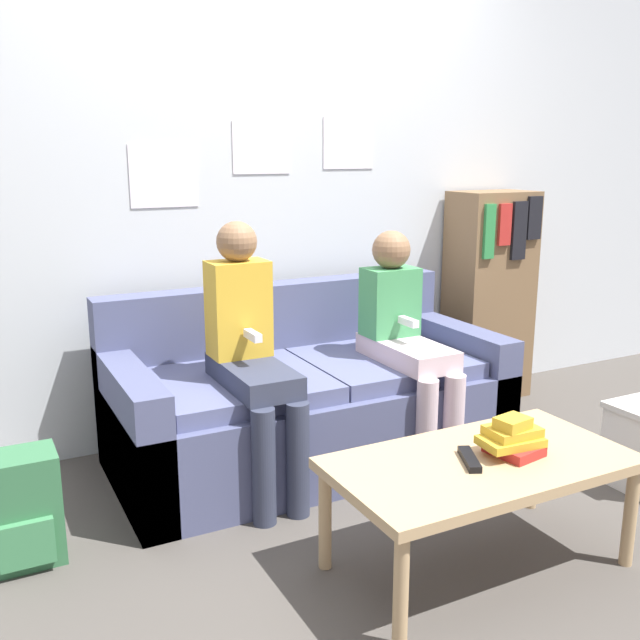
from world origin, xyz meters
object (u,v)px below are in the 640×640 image
Objects in this scene: person_left at (250,348)px; tv_remote at (469,459)px; bookshelf at (489,295)px; person_right at (405,335)px; couch at (306,402)px; backpack at (22,510)px; coffee_table at (481,471)px.

person_left reaches higher than tv_remote.
tv_remote is 1.86m from bookshelf.
person_right is 0.95m from tv_remote.
tv_remote is at bearing -65.46° from person_left.
bookshelf reaches higher than tv_remote.
bookshelf is (1.23, 1.37, 0.18)m from tv_remote.
couch is 4.43× the size of backpack.
couch reaches higher than tv_remote.
person_right is 1.03m from bookshelf.
coffee_table is at bearing -83.71° from couch.
coffee_table is 0.94m from person_right.
coffee_table is at bearing -130.73° from bookshelf.
tv_remote is at bearing -110.87° from person_right.
person_left is at bearing -151.26° from couch.
bookshelf is at bearing 16.86° from person_left.
person_right reaches higher than coffee_table.
person_right is 6.00× the size of tv_remote.
backpack is (-2.53, -0.64, -0.39)m from bookshelf.
bookshelf is at bearing 13.44° from couch.
couch is 1.49× the size of bookshelf.
coffee_table is at bearing 29.92° from tv_remote.
person_right reaches higher than backpack.
person_left is 6.43× the size of tv_remote.
couch is 1.57× the size of person_left.
bookshelf is (1.18, 1.37, 0.24)m from coffee_table.
bookshelf reaches higher than coffee_table.
couch is 1.68× the size of person_right.
couch is 1.07m from coffee_table.
person_right is 0.89× the size of bookshelf.
person_right is at bearing -26.11° from couch.
coffee_table is 0.91× the size of person_left.
couch reaches higher than backpack.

